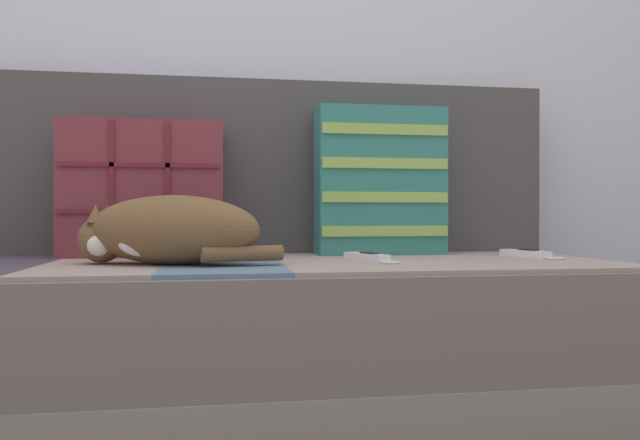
{
  "coord_description": "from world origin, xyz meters",
  "views": [
    {
      "loc": [
        -0.01,
        -1.4,
        0.52
      ],
      "look_at": [
        0.23,
        0.08,
        0.51
      ],
      "focal_mm": 35.0,
      "sensor_mm": 36.0,
      "label": 1
    }
  ],
  "objects_px": {
    "throw_pillow_striped": "(380,181)",
    "game_remote_near": "(368,257)",
    "throw_pillow_quilted": "(143,189)",
    "game_remote_far": "(527,254)",
    "sleeping_cat": "(165,231)",
    "couch": "(223,345)"
  },
  "relations": [
    {
      "from": "throw_pillow_quilted",
      "to": "game_remote_far",
      "type": "height_order",
      "value": "throw_pillow_quilted"
    },
    {
      "from": "game_remote_near",
      "to": "throw_pillow_striped",
      "type": "bearing_deg",
      "value": 69.38
    },
    {
      "from": "game_remote_near",
      "to": "game_remote_far",
      "type": "bearing_deg",
      "value": 8.37
    },
    {
      "from": "throw_pillow_quilted",
      "to": "game_remote_far",
      "type": "distance_m",
      "value": 1.05
    },
    {
      "from": "couch",
      "to": "throw_pillow_quilted",
      "type": "distance_m",
      "value": 0.48
    },
    {
      "from": "sleeping_cat",
      "to": "game_remote_far",
      "type": "distance_m",
      "value": 0.94
    },
    {
      "from": "sleeping_cat",
      "to": "game_remote_near",
      "type": "height_order",
      "value": "sleeping_cat"
    },
    {
      "from": "couch",
      "to": "game_remote_far",
      "type": "height_order",
      "value": "game_remote_far"
    },
    {
      "from": "throw_pillow_quilted",
      "to": "game_remote_far",
      "type": "relative_size",
      "value": 2.08
    },
    {
      "from": "couch",
      "to": "game_remote_near",
      "type": "bearing_deg",
      "value": -12.17
    },
    {
      "from": "throw_pillow_quilted",
      "to": "game_remote_near",
      "type": "height_order",
      "value": "throw_pillow_quilted"
    },
    {
      "from": "throw_pillow_striped",
      "to": "game_remote_far",
      "type": "height_order",
      "value": "throw_pillow_striped"
    },
    {
      "from": "couch",
      "to": "game_remote_near",
      "type": "xyz_separation_m",
      "value": [
        0.35,
        -0.08,
        0.22
      ]
    },
    {
      "from": "couch",
      "to": "game_remote_far",
      "type": "distance_m",
      "value": 0.83
    },
    {
      "from": "throw_pillow_quilted",
      "to": "throw_pillow_striped",
      "type": "relative_size",
      "value": 1.02
    },
    {
      "from": "throw_pillow_quilted",
      "to": "couch",
      "type": "bearing_deg",
      "value": -40.63
    },
    {
      "from": "throw_pillow_quilted",
      "to": "throw_pillow_striped",
      "type": "distance_m",
      "value": 0.66
    },
    {
      "from": "throw_pillow_striped",
      "to": "game_remote_far",
      "type": "xyz_separation_m",
      "value": [
        0.36,
        -0.19,
        -0.2
      ]
    },
    {
      "from": "throw_pillow_quilted",
      "to": "game_remote_near",
      "type": "relative_size",
      "value": 2.08
    },
    {
      "from": "throw_pillow_striped",
      "to": "game_remote_near",
      "type": "bearing_deg",
      "value": -110.62
    },
    {
      "from": "throw_pillow_quilted",
      "to": "throw_pillow_striped",
      "type": "xyz_separation_m",
      "value": [
        0.66,
        -0.0,
        0.03
      ]
    },
    {
      "from": "couch",
      "to": "game_remote_far",
      "type": "relative_size",
      "value": 9.77
    }
  ]
}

